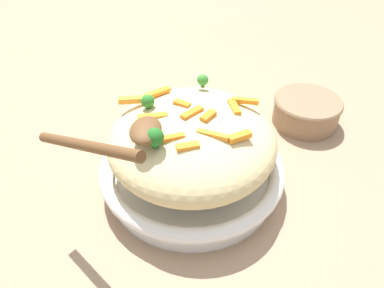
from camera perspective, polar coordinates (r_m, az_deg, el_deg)
ground_plane at (r=0.59m, az=-0.00°, el=-6.07°), size 2.40×2.40×0.00m
serving_bowl at (r=0.57m, az=-0.00°, el=-4.19°), size 0.28×0.28×0.05m
pasta_mound at (r=0.53m, az=-0.00°, el=0.63°), size 0.25×0.24×0.09m
carrot_piece_0 at (r=0.50m, az=-6.16°, el=4.26°), size 0.02×0.04×0.01m
carrot_piece_1 at (r=0.50m, az=0.00°, el=4.93°), size 0.03×0.03×0.01m
carrot_piece_2 at (r=0.46m, az=-2.91°, el=1.03°), size 0.02×0.03×0.01m
carrot_piece_3 at (r=0.54m, az=8.30°, el=6.69°), size 0.01×0.04×0.01m
carrot_piece_4 at (r=0.47m, az=3.25°, el=1.45°), size 0.02×0.04×0.01m
carrot_piece_5 at (r=0.45m, az=-0.99°, el=-0.33°), size 0.02×0.03×0.01m
carrot_piece_6 at (r=0.56m, az=-5.40°, el=8.02°), size 0.03×0.04×0.01m
carrot_piece_7 at (r=0.49m, az=2.55°, el=4.33°), size 0.03×0.02×0.01m
carrot_piece_8 at (r=0.52m, az=-1.57°, el=6.27°), size 0.02×0.03×0.01m
carrot_piece_9 at (r=0.53m, az=6.61°, el=5.79°), size 0.04×0.02×0.01m
carrot_piece_10 at (r=0.47m, az=7.43°, el=1.16°), size 0.03×0.03×0.01m
carrot_piece_11 at (r=0.54m, az=-9.41°, el=6.82°), size 0.02×0.04×0.01m
broccoli_floret_0 at (r=0.45m, az=-5.85°, el=1.04°), size 0.02×0.02×0.03m
broccoli_floret_1 at (r=0.52m, az=-6.91°, el=6.64°), size 0.02×0.02×0.02m
broccoli_floret_2 at (r=0.57m, az=1.69°, el=9.95°), size 0.02×0.02×0.02m
serving_spoon at (r=0.43m, az=-10.62°, el=1.28°), size 0.16×0.16×0.08m
companion_bowl at (r=0.73m, az=17.45°, el=5.14°), size 0.13×0.13×0.05m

